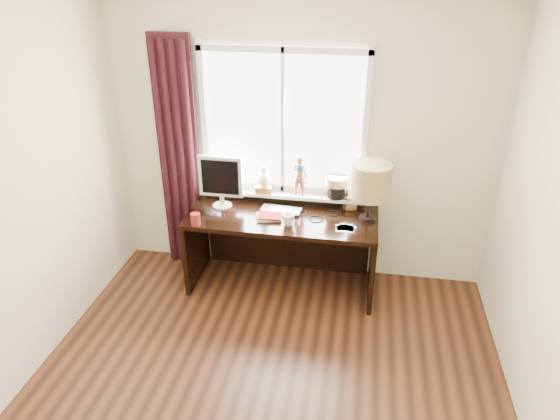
% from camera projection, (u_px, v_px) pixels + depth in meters
% --- Properties ---
extents(ceiling, '(3.50, 4.00, 0.00)m').
position_uv_depth(ceiling, '(241.00, 10.00, 2.16)').
color(ceiling, white).
rests_on(ceiling, wall_back).
extents(wall_back, '(3.50, 0.00, 2.60)m').
position_uv_depth(wall_back, '(300.00, 144.00, 4.51)').
color(wall_back, beige).
rests_on(wall_back, ground).
extents(laptop, '(0.38, 0.27, 0.03)m').
position_uv_depth(laptop, '(281.00, 210.00, 4.51)').
color(laptop, silver).
rests_on(laptop, desk).
extents(mug, '(0.14, 0.14, 0.11)m').
position_uv_depth(mug, '(288.00, 219.00, 4.27)').
color(mug, white).
rests_on(mug, desk).
extents(red_cup, '(0.08, 0.08, 0.11)m').
position_uv_depth(red_cup, '(196.00, 219.00, 4.27)').
color(red_cup, maroon).
rests_on(red_cup, desk).
extents(window, '(1.52, 0.21, 1.40)m').
position_uv_depth(window, '(285.00, 144.00, 4.48)').
color(window, white).
rests_on(window, ground).
extents(curtain, '(0.38, 0.09, 2.25)m').
position_uv_depth(curtain, '(179.00, 159.00, 4.68)').
color(curtain, black).
rests_on(curtain, floor).
extents(desk, '(1.70, 0.70, 0.75)m').
position_uv_depth(desk, '(284.00, 234.00, 4.64)').
color(desk, black).
rests_on(desk, floor).
extents(monitor, '(0.40, 0.18, 0.49)m').
position_uv_depth(monitor, '(221.00, 179.00, 4.49)').
color(monitor, beige).
rests_on(monitor, desk).
extents(notebook_stack, '(0.25, 0.21, 0.03)m').
position_uv_depth(notebook_stack, '(269.00, 217.00, 4.40)').
color(notebook_stack, beige).
rests_on(notebook_stack, desk).
extents(brush_holder, '(0.09, 0.09, 0.25)m').
position_uv_depth(brush_holder, '(347.00, 202.00, 4.55)').
color(brush_holder, black).
rests_on(brush_holder, desk).
extents(icon_frame, '(0.10, 0.04, 0.13)m').
position_uv_depth(icon_frame, '(352.00, 204.00, 4.51)').
color(icon_frame, gold).
rests_on(icon_frame, desk).
extents(table_lamp, '(0.35, 0.35, 0.52)m').
position_uv_depth(table_lamp, '(370.00, 182.00, 4.22)').
color(table_lamp, black).
rests_on(table_lamp, desk).
extents(loose_papers, '(0.18, 0.16, 0.00)m').
position_uv_depth(loose_papers, '(345.00, 228.00, 4.24)').
color(loose_papers, white).
rests_on(loose_papers, desk).
extents(desk_cables, '(0.41, 0.29, 0.01)m').
position_uv_depth(desk_cables, '(318.00, 216.00, 4.44)').
color(desk_cables, black).
rests_on(desk_cables, desk).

